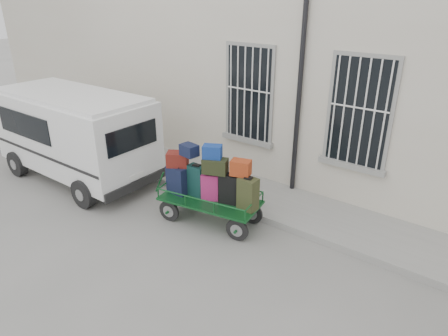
% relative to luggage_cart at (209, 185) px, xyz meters
% --- Properties ---
extents(ground, '(80.00, 80.00, 0.00)m').
position_rel_luggage_cart_xyz_m(ground, '(-0.18, -0.71, -0.86)').
color(ground, slate).
rests_on(ground, ground).
extents(building, '(24.00, 5.15, 6.00)m').
position_rel_luggage_cart_xyz_m(building, '(-0.18, 4.78, 2.14)').
color(building, beige).
rests_on(building, ground).
extents(sidewalk, '(24.00, 1.70, 0.15)m').
position_rel_luggage_cart_xyz_m(sidewalk, '(-0.18, 1.49, -0.79)').
color(sidewalk, gray).
rests_on(sidewalk, ground).
extents(luggage_cart, '(2.50, 1.29, 1.74)m').
position_rel_luggage_cart_xyz_m(luggage_cart, '(0.00, 0.00, 0.00)').
color(luggage_cart, black).
rests_on(luggage_cart, ground).
extents(van, '(4.52, 2.09, 2.26)m').
position_rel_luggage_cart_xyz_m(van, '(-4.12, -0.34, 0.43)').
color(van, white).
rests_on(van, ground).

